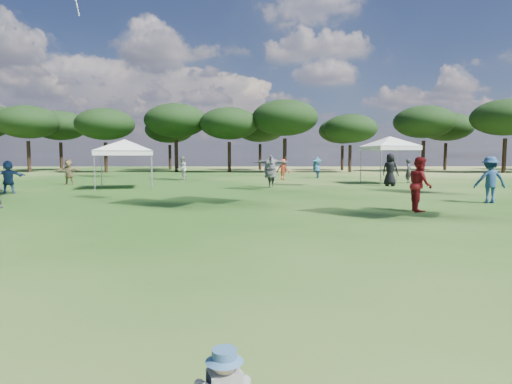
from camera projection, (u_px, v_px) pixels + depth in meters
tree_line at (275, 123)px, 47.70m from camera, size 108.78×17.63×7.77m
tent_left at (125, 142)px, 22.69m from camera, size 5.77×5.77×2.91m
tent_right at (390, 139)px, 26.48m from camera, size 5.44×5.44×3.24m
festival_crowd at (278, 172)px, 24.01m from camera, size 29.62×21.76×1.91m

